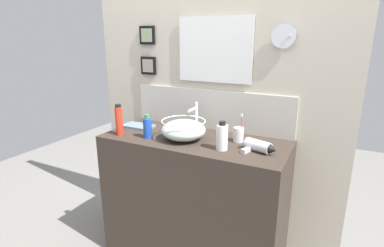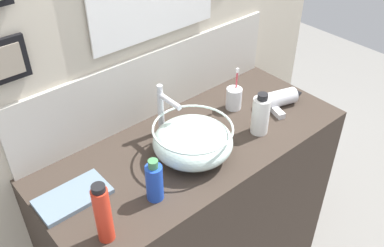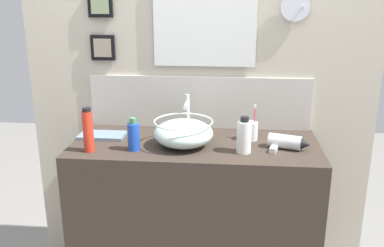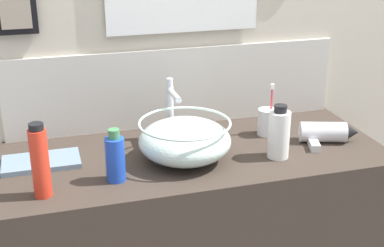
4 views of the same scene
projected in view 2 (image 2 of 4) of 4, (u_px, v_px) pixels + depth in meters
The scene contains 10 objects.
vanity_counter at pixel (195, 222), 1.88m from camera, with size 1.22×0.52×0.90m, color #382D26.
back_panel at pixel (145, 44), 1.61m from camera, with size 1.89×0.10×2.41m.
glass_bowl_sink at pixel (193, 141), 1.52m from camera, with size 0.29×0.29×0.13m.
faucet at pixel (163, 108), 1.58m from camera, with size 0.02×0.13×0.21m.
hair_drier at pixel (281, 99), 1.80m from camera, with size 0.21×0.14×0.07m.
toothbrush_cup at pixel (234, 98), 1.77m from camera, with size 0.07×0.07×0.18m.
spray_bottle at pixel (154, 181), 1.35m from camera, with size 0.06×0.06×0.16m.
soap_dispenser at pixel (103, 214), 1.20m from camera, with size 0.05×0.05×0.21m.
lotion_bottle at pixel (261, 115), 1.62m from camera, with size 0.07×0.07×0.17m.
hand_towel at pixel (73, 197), 1.38m from camera, with size 0.23×0.13×0.02m, color slate.
Camera 2 is at (-0.82, -0.94, 1.93)m, focal length 40.00 mm.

